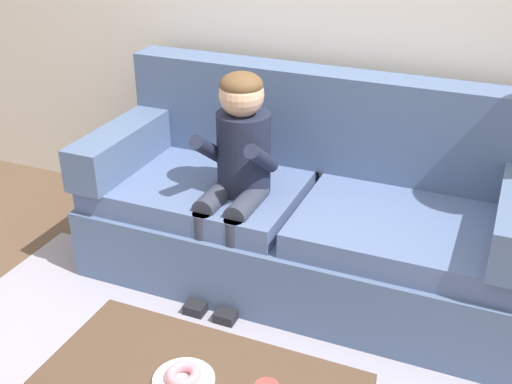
# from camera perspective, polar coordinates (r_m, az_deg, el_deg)

# --- Properties ---
(ground) EXTENTS (10.00, 10.00, 0.00)m
(ground) POSITION_cam_1_polar(r_m,az_deg,el_deg) (2.83, -2.97, -15.85)
(ground) COLOR brown
(couch) EXTENTS (2.17, 0.90, 1.02)m
(couch) POSITION_cam_1_polar(r_m,az_deg,el_deg) (3.25, 4.51, -1.88)
(couch) COLOR slate
(couch) RESTS_ON ground
(person_child) EXTENTS (0.34, 0.58, 1.10)m
(person_child) POSITION_cam_1_polar(r_m,az_deg,el_deg) (3.02, -1.70, 2.48)
(person_child) COLOR #1E2338
(person_child) RESTS_ON ground
(plate) EXTENTS (0.21, 0.21, 0.01)m
(plate) POSITION_cam_1_polar(r_m,az_deg,el_deg) (2.23, -6.47, -16.38)
(plate) COLOR white
(plate) RESTS_ON coffee_table
(donut) EXTENTS (0.14, 0.14, 0.04)m
(donut) POSITION_cam_1_polar(r_m,az_deg,el_deg) (2.22, -6.50, -15.91)
(donut) COLOR pink
(donut) RESTS_ON plate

